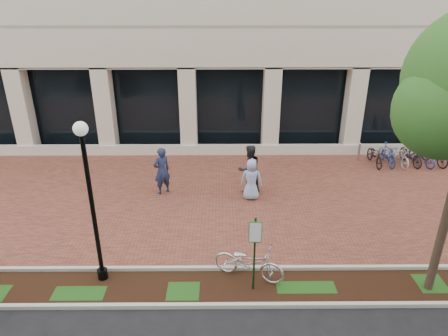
{
  "coord_description": "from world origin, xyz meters",
  "views": [
    {
      "loc": [
        -0.41,
        -13.87,
        7.37
      ],
      "look_at": [
        -0.31,
        -0.8,
        1.6
      ],
      "focal_mm": 32.0,
      "sensor_mm": 36.0,
      "label": 1
    }
  ],
  "objects_px": {
    "pedestrian_mid": "(249,169)",
    "pedestrian_right": "(251,179)",
    "locked_bicycle": "(249,262)",
    "bike_rack_cluster": "(404,155)",
    "lamppost": "(91,197)",
    "bollard": "(359,151)",
    "parking_sign": "(255,245)",
    "pedestrian_left": "(162,171)"
  },
  "relations": [
    {
      "from": "parking_sign",
      "to": "pedestrian_right",
      "type": "bearing_deg",
      "value": 87.04
    },
    {
      "from": "locked_bicycle",
      "to": "pedestrian_right",
      "type": "bearing_deg",
      "value": 16.51
    },
    {
      "from": "locked_bicycle",
      "to": "pedestrian_left",
      "type": "bearing_deg",
      "value": 51.96
    },
    {
      "from": "pedestrian_mid",
      "to": "bike_rack_cluster",
      "type": "bearing_deg",
      "value": 175.57
    },
    {
      "from": "lamppost",
      "to": "bollard",
      "type": "relative_size",
      "value": 5.08
    },
    {
      "from": "pedestrian_right",
      "to": "bollard",
      "type": "xyz_separation_m",
      "value": [
        5.38,
        3.81,
        -0.36
      ]
    },
    {
      "from": "bollard",
      "to": "bike_rack_cluster",
      "type": "height_order",
      "value": "bike_rack_cluster"
    },
    {
      "from": "bollard",
      "to": "locked_bicycle",
      "type": "bearing_deg",
      "value": -124.15
    },
    {
      "from": "locked_bicycle",
      "to": "bollard",
      "type": "height_order",
      "value": "locked_bicycle"
    },
    {
      "from": "locked_bicycle",
      "to": "pedestrian_left",
      "type": "relative_size",
      "value": 1.04
    },
    {
      "from": "lamppost",
      "to": "pedestrian_mid",
      "type": "relative_size",
      "value": 2.31
    },
    {
      "from": "pedestrian_left",
      "to": "pedestrian_mid",
      "type": "bearing_deg",
      "value": 144.7
    },
    {
      "from": "pedestrian_mid",
      "to": "pedestrian_right",
      "type": "xyz_separation_m",
      "value": [
        0.06,
        -0.58,
        -0.17
      ]
    },
    {
      "from": "pedestrian_left",
      "to": "pedestrian_mid",
      "type": "height_order",
      "value": "pedestrian_mid"
    },
    {
      "from": "locked_bicycle",
      "to": "pedestrian_right",
      "type": "relative_size",
      "value": 1.22
    },
    {
      "from": "pedestrian_mid",
      "to": "bollard",
      "type": "relative_size",
      "value": 2.2
    },
    {
      "from": "parking_sign",
      "to": "bike_rack_cluster",
      "type": "distance_m",
      "value": 11.46
    },
    {
      "from": "bike_rack_cluster",
      "to": "pedestrian_right",
      "type": "bearing_deg",
      "value": -163.44
    },
    {
      "from": "locked_bicycle",
      "to": "pedestrian_left",
      "type": "distance_m",
      "value": 6.06
    },
    {
      "from": "pedestrian_right",
      "to": "bollard",
      "type": "distance_m",
      "value": 6.6
    },
    {
      "from": "locked_bicycle",
      "to": "bike_rack_cluster",
      "type": "distance_m",
      "value": 11.13
    },
    {
      "from": "pedestrian_right",
      "to": "bike_rack_cluster",
      "type": "xyz_separation_m",
      "value": [
        7.33,
        3.31,
        -0.34
      ]
    },
    {
      "from": "lamppost",
      "to": "locked_bicycle",
      "type": "distance_m",
      "value": 4.57
    },
    {
      "from": "locked_bicycle",
      "to": "bollard",
      "type": "xyz_separation_m",
      "value": [
        5.78,
        8.52,
        -0.07
      ]
    },
    {
      "from": "bollard",
      "to": "pedestrian_left",
      "type": "bearing_deg",
      "value": -159.49
    },
    {
      "from": "parking_sign",
      "to": "bollard",
      "type": "bearing_deg",
      "value": 58.09
    },
    {
      "from": "lamppost",
      "to": "bollard",
      "type": "height_order",
      "value": "lamppost"
    },
    {
      "from": "parking_sign",
      "to": "bike_rack_cluster",
      "type": "xyz_separation_m",
      "value": [
        7.63,
        8.5,
        -0.95
      ]
    },
    {
      "from": "pedestrian_mid",
      "to": "parking_sign",
      "type": "bearing_deg",
      "value": 62.89
    },
    {
      "from": "locked_bicycle",
      "to": "pedestrian_mid",
      "type": "bearing_deg",
      "value": 17.63
    },
    {
      "from": "locked_bicycle",
      "to": "parking_sign",
      "type": "bearing_deg",
      "value": -147.05
    },
    {
      "from": "parking_sign",
      "to": "pedestrian_left",
      "type": "bearing_deg",
      "value": 119.49
    },
    {
      "from": "pedestrian_right",
      "to": "bike_rack_cluster",
      "type": "relative_size",
      "value": 0.46
    },
    {
      "from": "lamppost",
      "to": "pedestrian_mid",
      "type": "height_order",
      "value": "lamppost"
    },
    {
      "from": "parking_sign",
      "to": "pedestrian_right",
      "type": "height_order",
      "value": "parking_sign"
    },
    {
      "from": "pedestrian_right",
      "to": "bollard",
      "type": "height_order",
      "value": "pedestrian_right"
    },
    {
      "from": "parking_sign",
      "to": "bollard",
      "type": "relative_size",
      "value": 2.47
    },
    {
      "from": "locked_bicycle",
      "to": "pedestrian_right",
      "type": "height_order",
      "value": "pedestrian_right"
    },
    {
      "from": "parking_sign",
      "to": "pedestrian_mid",
      "type": "relative_size",
      "value": 1.12
    },
    {
      "from": "pedestrian_mid",
      "to": "bike_rack_cluster",
      "type": "xyz_separation_m",
      "value": [
        7.38,
        2.73,
        -0.52
      ]
    },
    {
      "from": "bike_rack_cluster",
      "to": "locked_bicycle",
      "type": "bearing_deg",
      "value": -141.69
    },
    {
      "from": "parking_sign",
      "to": "lamppost",
      "type": "distance_m",
      "value": 4.37
    }
  ]
}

